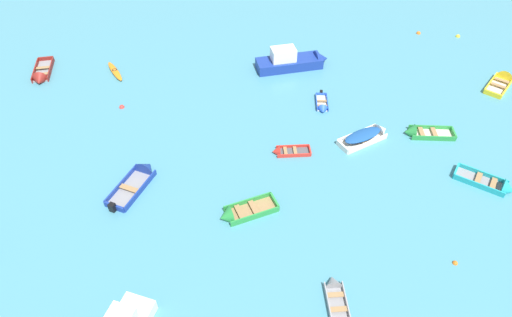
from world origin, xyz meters
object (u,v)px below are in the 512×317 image
Objects in this scene: rowboat_red_outer_right at (283,152)px; mooring_buoy_trailing at (455,263)px; rowboat_green_cluster_inner at (419,133)px; rowboat_deep_blue_center at (140,176)px; rowboat_turquoise_near_left at (496,186)px; mooring_buoy_between_boats_left at (418,34)px; motor_launch_deep_blue_near_right at (294,61)px; rowboat_yellow_cluster_outer at (502,80)px; mooring_buoy_midfield at (458,37)px; rowboat_grey_foreground_center at (335,293)px; rowboat_maroon_distant_center at (41,76)px; kayak_orange_back_row_center at (115,71)px; rowboat_white_midfield_right at (369,135)px; rowboat_blue_back_row_left at (322,107)px; mooring_buoy_near_foreground at (122,107)px; rowboat_green_far_left at (237,214)px.

rowboat_red_outer_right reaches higher than mooring_buoy_trailing.
rowboat_green_cluster_inner is 0.89× the size of rowboat_deep_blue_center.
mooring_buoy_between_boats_left is (4.30, 22.30, -0.20)m from rowboat_turquoise_near_left.
motor_launch_deep_blue_near_right is 1.75× the size of rowboat_yellow_cluster_outer.
rowboat_green_cluster_inner is at bearing -127.13° from mooring_buoy_midfield.
rowboat_green_cluster_inner is at bearing 3.85° from rowboat_deep_blue_center.
rowboat_yellow_cluster_outer is (21.52, 18.44, 0.03)m from rowboat_grey_foreground_center.
rowboat_maroon_distant_center is 1.51× the size of rowboat_red_outer_right.
rowboat_deep_blue_center is at bearing -176.15° from rowboat_green_cluster_inner.
rowboat_green_cluster_inner is 1.12× the size of kayak_orange_back_row_center.
rowboat_white_midfield_right is at bearing -32.02° from kayak_orange_back_row_center.
rowboat_blue_back_row_left is 0.72× the size of rowboat_yellow_cluster_outer.
rowboat_white_midfield_right reaches higher than rowboat_grey_foreground_center.
rowboat_blue_back_row_left is 17.62m from rowboat_yellow_cluster_outer.
rowboat_grey_foreground_center is at bearing -122.06° from mooring_buoy_between_boats_left.
rowboat_maroon_distant_center is 10.04× the size of mooring_buoy_near_foreground.
rowboat_yellow_cluster_outer reaches higher than rowboat_green_far_left.
rowboat_turquoise_near_left is at bearing -11.06° from rowboat_deep_blue_center.
mooring_buoy_near_foreground is at bearing 102.30° from rowboat_deep_blue_center.
rowboat_maroon_distant_center is 1.12× the size of rowboat_yellow_cluster_outer.
rowboat_green_far_left is at bearing -58.02° from mooring_buoy_near_foreground.
rowboat_blue_back_row_left is at bearing 103.14° from mooring_buoy_trailing.
rowboat_deep_blue_center is at bearing 135.42° from rowboat_grey_foreground_center.
mooring_buoy_trailing is at bearing -137.47° from rowboat_turquoise_near_left.
mooring_buoy_between_boats_left is (22.61, 21.98, -0.21)m from rowboat_green_far_left.
kayak_orange_back_row_center is at bearing 101.34° from rowboat_deep_blue_center.
rowboat_green_cluster_inner is (6.66, -4.63, 0.04)m from rowboat_blue_back_row_left.
rowboat_deep_blue_center reaches higher than rowboat_green_cluster_inner.
rowboat_red_outer_right is (20.33, -13.64, -0.07)m from rowboat_maroon_distant_center.
rowboat_green_far_left is 13.73m from mooring_buoy_trailing.
mooring_buoy_between_boats_left is at bearing 41.83° from rowboat_red_outer_right.
mooring_buoy_near_foreground reaches higher than mooring_buoy_trailing.
rowboat_white_midfield_right is (2.59, -4.43, 0.22)m from rowboat_blue_back_row_left.
rowboat_white_midfield_right is 16.04m from rowboat_yellow_cluster_outer.
rowboat_deep_blue_center reaches higher than rowboat_green_far_left.
rowboat_green_far_left is at bearing -151.36° from rowboat_white_midfield_right.
rowboat_blue_back_row_left is 17.29m from mooring_buoy_near_foreground.
kayak_orange_back_row_center is at bearing 116.08° from rowboat_green_far_left.
motor_launch_deep_blue_near_right reaches higher than rowboat_white_midfield_right.
rowboat_red_outer_right is 0.73× the size of rowboat_green_far_left.
motor_launch_deep_blue_near_right reaches higher than mooring_buoy_midfield.
rowboat_yellow_cluster_outer is (18.56, -5.51, -0.50)m from motor_launch_deep_blue_near_right.
rowboat_deep_blue_center reaches higher than rowboat_yellow_cluster_outer.
rowboat_grey_foreground_center is (-10.61, -12.49, -0.03)m from rowboat_green_cluster_inner.
mooring_buoy_near_foreground is at bearing 159.88° from rowboat_white_midfield_right.
rowboat_grey_foreground_center reaches higher than kayak_orange_back_row_center.
mooring_buoy_between_boats_left is at bearing 4.15° from rowboat_maroon_distant_center.
rowboat_white_midfield_right is 9.85× the size of mooring_buoy_midfield.
rowboat_maroon_distant_center is at bearing 143.17° from mooring_buoy_near_foreground.
rowboat_blue_back_row_left is 0.97× the size of rowboat_red_outer_right.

